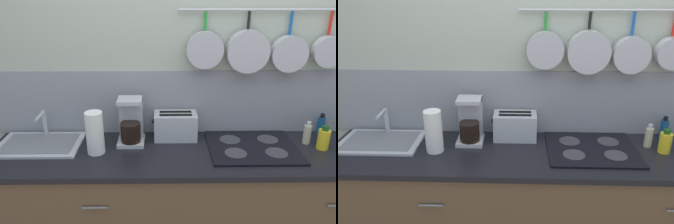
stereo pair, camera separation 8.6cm
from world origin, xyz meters
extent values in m
cube|color=#B2BCA8|center=(0.00, 0.32, 1.30)|extent=(7.20, 0.06, 2.60)
cube|color=gray|center=(0.00, 0.32, 1.12)|extent=(7.20, 0.07, 0.43)
cylinder|color=#B7BABF|center=(0.44, 0.27, 1.71)|extent=(1.30, 0.02, 0.02)
cylinder|color=green|center=(-0.04, 0.27, 1.65)|extent=(0.02, 0.02, 0.11)
cylinder|color=#B7BABF|center=(-0.04, 0.24, 1.48)|extent=(0.23, 0.06, 0.23)
cylinder|color=black|center=(0.22, 0.27, 1.65)|extent=(0.02, 0.02, 0.10)
cylinder|color=#B7BABF|center=(0.22, 0.23, 1.47)|extent=(0.26, 0.07, 0.26)
cylinder|color=#1959B2|center=(0.47, 0.27, 1.63)|extent=(0.02, 0.02, 0.14)
cylinder|color=#B7BABF|center=(0.47, 0.24, 1.45)|extent=(0.22, 0.07, 0.22)
cylinder|color=#B7BABF|center=(0.71, 0.24, 1.47)|extent=(0.19, 0.07, 0.19)
cube|color=brown|center=(0.00, 0.00, 0.44)|extent=(2.70, 0.53, 0.87)
cylinder|color=slate|center=(-0.68, -0.28, 0.72)|extent=(0.14, 0.01, 0.01)
cube|color=black|center=(0.00, 0.00, 0.89)|extent=(2.74, 0.57, 0.03)
cube|color=#B7BABF|center=(-1.07, 0.09, 0.92)|extent=(0.51, 0.34, 0.01)
cube|color=slate|center=(-1.07, 0.09, 0.93)|extent=(0.44, 0.27, 0.00)
cylinder|color=#B7BABF|center=(-1.07, 0.22, 1.00)|extent=(0.03, 0.03, 0.18)
cylinder|color=#B7BABF|center=(-1.07, 0.15, 1.08)|extent=(0.02, 0.14, 0.02)
cylinder|color=white|center=(-0.70, 0.00, 1.04)|extent=(0.10, 0.10, 0.26)
cube|color=#B7BABF|center=(-0.50, 0.12, 0.92)|extent=(0.17, 0.17, 0.02)
cube|color=#B7BABF|center=(-0.50, 0.18, 1.05)|extent=(0.15, 0.06, 0.29)
cylinder|color=black|center=(-0.50, 0.10, 0.99)|extent=(0.12, 0.12, 0.12)
cube|color=#B7BABF|center=(-0.50, 0.14, 1.19)|extent=(0.15, 0.13, 0.02)
cube|color=#B7BABF|center=(-0.22, 0.19, 1.00)|extent=(0.27, 0.16, 0.17)
cube|color=black|center=(-0.22, 0.16, 1.08)|extent=(0.21, 0.03, 0.00)
cube|color=black|center=(-0.22, 0.22, 1.08)|extent=(0.21, 0.03, 0.00)
cube|color=black|center=(-0.36, 0.19, 1.03)|extent=(0.02, 0.02, 0.02)
cube|color=black|center=(0.25, 0.04, 0.91)|extent=(0.54, 0.45, 0.01)
cylinder|color=#38383D|center=(0.13, -0.04, 0.92)|extent=(0.13, 0.13, 0.00)
cylinder|color=#38383D|center=(0.37, -0.04, 0.92)|extent=(0.13, 0.13, 0.00)
cylinder|color=#38383D|center=(0.13, 0.13, 0.92)|extent=(0.13, 0.13, 0.00)
cylinder|color=#38383D|center=(0.37, 0.13, 0.92)|extent=(0.13, 0.13, 0.00)
cylinder|color=#BFB799|center=(0.61, 0.10, 0.97)|extent=(0.05, 0.05, 0.12)
cylinder|color=beige|center=(0.61, 0.10, 1.04)|extent=(0.03, 0.03, 0.03)
cylinder|color=yellow|center=(0.68, 0.03, 0.97)|extent=(0.07, 0.07, 0.12)
cylinder|color=#194C19|center=(0.68, 0.03, 1.04)|extent=(0.04, 0.04, 0.03)
cylinder|color=navy|center=(0.75, 0.23, 0.97)|extent=(0.05, 0.05, 0.12)
cylinder|color=black|center=(0.75, 0.23, 1.05)|extent=(0.03, 0.03, 0.03)
camera|label=1|loc=(-0.30, -1.75, 1.86)|focal=35.00mm
camera|label=2|loc=(-0.21, -1.75, 1.86)|focal=35.00mm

